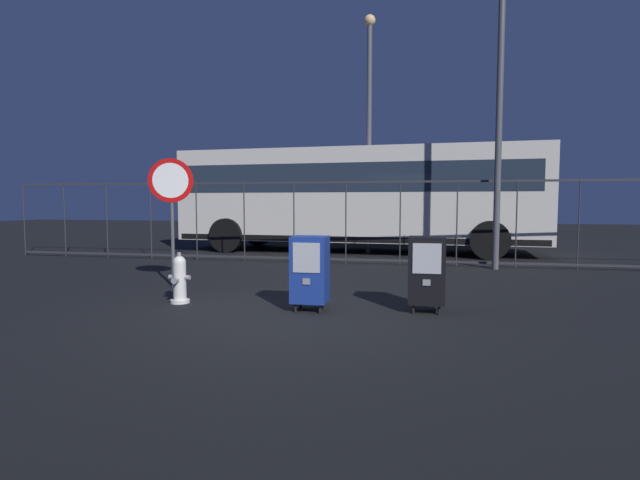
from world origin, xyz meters
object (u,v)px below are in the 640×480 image
(fire_hydrant, at_px, (180,279))
(bus_near, at_px, (358,194))
(newspaper_box_secondary, at_px, (427,270))
(street_light_near_left, at_px, (500,80))
(bus_far, at_px, (395,196))
(street_light_near_right, at_px, (369,116))
(newspaper_box_primary, at_px, (310,269))
(stop_sign, at_px, (171,195))

(fire_hydrant, distance_m, bus_near, 8.44)
(newspaper_box_secondary, height_order, bus_near, bus_near)
(fire_hydrant, height_order, bus_near, bus_near)
(bus_near, relative_size, street_light_near_left, 1.50)
(bus_far, height_order, street_light_near_right, street_light_near_right)
(newspaper_box_primary, relative_size, street_light_near_left, 0.14)
(newspaper_box_secondary, xyz_separation_m, bus_far, (-1.23, 12.78, 1.14))
(newspaper_box_secondary, distance_m, bus_near, 8.40)
(bus_near, bearing_deg, bus_far, 83.27)
(street_light_near_left, bearing_deg, fire_hydrant, -135.96)
(fire_hydrant, relative_size, bus_near, 0.07)
(newspaper_box_primary, relative_size, stop_sign, 0.46)
(stop_sign, height_order, bus_near, bus_near)
(newspaper_box_secondary, bearing_deg, newspaper_box_primary, -171.32)
(newspaper_box_secondary, distance_m, street_light_near_left, 6.09)
(newspaper_box_primary, distance_m, newspaper_box_secondary, 1.57)
(fire_hydrant, xyz_separation_m, newspaper_box_primary, (1.99, -0.12, 0.22))
(newspaper_box_secondary, relative_size, stop_sign, 0.46)
(fire_hydrant, distance_m, stop_sign, 1.94)
(newspaper_box_primary, relative_size, street_light_near_right, 0.15)
(fire_hydrant, height_order, newspaper_box_secondary, newspaper_box_secondary)
(stop_sign, distance_m, street_light_near_left, 7.27)
(bus_near, bearing_deg, newspaper_box_primary, -83.83)
(fire_hydrant, relative_size, bus_far, 0.07)
(stop_sign, distance_m, street_light_near_right, 7.51)
(stop_sign, xyz_separation_m, street_light_near_right, (2.65, 6.63, 2.33))
(newspaper_box_secondary, height_order, street_light_near_left, street_light_near_left)
(fire_hydrant, bearing_deg, street_light_near_right, 76.66)
(stop_sign, relative_size, street_light_near_left, 0.32)
(bus_far, relative_size, street_light_near_right, 1.57)
(street_light_near_right, bearing_deg, bus_near, 139.63)
(fire_hydrant, bearing_deg, bus_far, 79.82)
(fire_hydrant, xyz_separation_m, stop_sign, (-0.78, 1.26, 1.25))
(bus_far, relative_size, street_light_near_left, 1.50)
(fire_hydrant, bearing_deg, bus_near, 79.50)
(stop_sign, bearing_deg, newspaper_box_secondary, -14.82)
(street_light_near_left, bearing_deg, bus_far, 108.64)
(stop_sign, xyz_separation_m, bus_near, (2.30, 6.93, 0.11))
(fire_hydrant, height_order, street_light_near_right, street_light_near_right)
(newspaper_box_primary, distance_m, bus_far, 13.07)
(newspaper_box_secondary, xyz_separation_m, bus_near, (-2.03, 8.07, 1.14))
(newspaper_box_primary, xyz_separation_m, street_light_near_left, (3.04, 4.98, 3.52))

